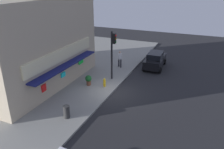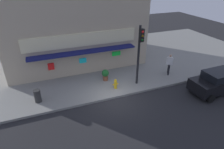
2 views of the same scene
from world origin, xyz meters
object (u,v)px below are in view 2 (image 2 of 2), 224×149
at_px(pedestrian, 169,63).
at_px(traffic_light, 140,48).
at_px(fire_hydrant, 115,84).
at_px(potted_plant_by_doorway, 105,74).
at_px(parked_car_black, 218,81).
at_px(trash_can, 38,96).

bearing_deg(pedestrian, traffic_light, -170.35).
relative_size(fire_hydrant, pedestrian, 0.43).
relative_size(traffic_light, potted_plant_by_doorway, 4.94).
bearing_deg(traffic_light, potted_plant_by_doorway, 145.63).
height_order(traffic_light, parked_car_black, traffic_light).
bearing_deg(traffic_light, fire_hydrant, 179.55).
distance_m(traffic_light, trash_can, 8.11).
bearing_deg(trash_can, parked_car_black, -14.34).
xyz_separation_m(traffic_light, potted_plant_by_doorway, (-2.23, 1.52, -2.53)).
relative_size(fire_hydrant, potted_plant_by_doorway, 0.84).
xyz_separation_m(fire_hydrant, trash_can, (-5.76, 0.31, 0.08)).
relative_size(trash_can, parked_car_black, 0.22).
relative_size(fire_hydrant, parked_car_black, 0.19).
bearing_deg(pedestrian, trash_can, -178.67).
height_order(potted_plant_by_doorway, parked_car_black, parked_car_black).
distance_m(traffic_light, fire_hydrant, 3.30).
relative_size(traffic_light, trash_can, 5.11).
distance_m(fire_hydrant, parked_car_black, 7.85).
bearing_deg(potted_plant_by_doorway, fire_hydrant, -78.46).
bearing_deg(parked_car_black, fire_hydrant, 157.40).
height_order(fire_hydrant, parked_car_black, parked_car_black).
distance_m(pedestrian, parked_car_black, 4.06).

